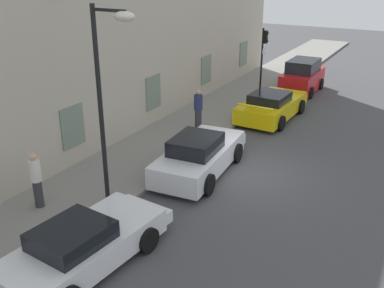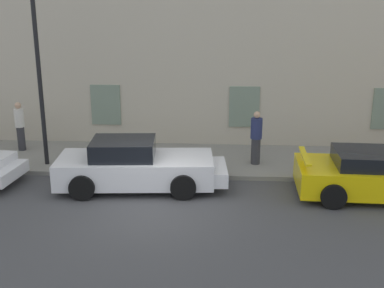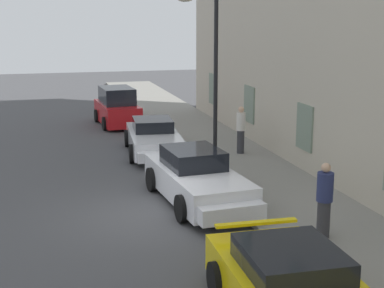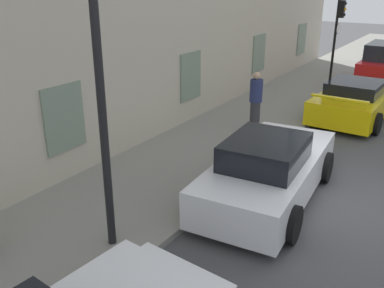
{
  "view_description": "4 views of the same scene",
  "coord_description": "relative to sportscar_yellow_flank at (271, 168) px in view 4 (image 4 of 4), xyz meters",
  "views": [
    {
      "loc": [
        -13.48,
        -5.32,
        7.04
      ],
      "look_at": [
        -0.33,
        2.02,
        0.85
      ],
      "focal_mm": 41.58,
      "sensor_mm": 36.0,
      "label": 1
    },
    {
      "loc": [
        1.86,
        -11.96,
        5.43
      ],
      "look_at": [
        0.97,
        1.05,
        1.52
      ],
      "focal_mm": 45.68,
      "sensor_mm": 36.0,
      "label": 2
    },
    {
      "loc": [
        14.24,
        -2.66,
        5.18
      ],
      "look_at": [
        -0.28,
        1.22,
        1.79
      ],
      "focal_mm": 53.64,
      "sensor_mm": 36.0,
      "label": 3
    },
    {
      "loc": [
        -8.62,
        -1.64,
        4.52
      ],
      "look_at": [
        -1.96,
        2.66,
        1.42
      ],
      "focal_mm": 40.01,
      "sensor_mm": 36.0,
      "label": 4
    }
  ],
  "objects": [
    {
      "name": "ground_plane",
      "position": [
        0.58,
        -1.5,
        -0.65
      ],
      "size": [
        80.0,
        80.0,
        0.0
      ],
      "primitive_type": "plane",
      "color": "#444447"
    },
    {
      "name": "sidewalk",
      "position": [
        0.58,
        2.47,
        -0.58
      ],
      "size": [
        60.0,
        3.4,
        0.14
      ],
      "primitive_type": "cube",
      "color": "gray",
      "rests_on": "ground"
    },
    {
      "name": "sportscar_yellow_flank",
      "position": [
        0.0,
        0.0,
        0.0
      ],
      "size": [
        5.08,
        2.36,
        1.48
      ],
      "color": "white",
      "rests_on": "ground"
    },
    {
      "name": "sportscar_white_middle",
      "position": [
        6.99,
        -0.21,
        -0.04
      ],
      "size": [
        5.02,
        2.33,
        1.33
      ],
      "color": "yellow",
      "rests_on": "ground"
    },
    {
      "name": "hatchback_distant",
      "position": [
        12.17,
        -0.11,
        0.2
      ],
      "size": [
        3.71,
        1.9,
        1.87
      ],
      "color": "red",
      "rests_on": "ground"
    },
    {
      "name": "traffic_light",
      "position": [
        9.77,
        1.46,
        1.99
      ],
      "size": [
        0.44,
        0.36,
        3.67
      ],
      "color": "black",
      "rests_on": "sidewalk"
    },
    {
      "name": "street_lamp",
      "position": [
        -3.42,
        1.11,
        3.53
      ],
      "size": [
        0.44,
        1.42,
        5.87
      ],
      "color": "black",
      "rests_on": "sidewalk"
    },
    {
      "name": "pedestrian_admiring",
      "position": [
        3.48,
        2.01,
        0.4
      ],
      "size": [
        0.46,
        0.46,
        1.78
      ],
      "color": "#333338",
      "rests_on": "sidewalk"
    }
  ]
}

